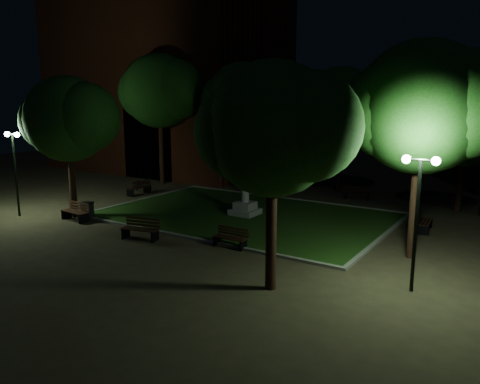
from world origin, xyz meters
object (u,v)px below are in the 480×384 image
object	(u,v)px
monument	(245,199)
bench_west_near	(76,212)
bench_near_left	(141,229)
bench_right_side	(423,222)
bicycle	(142,184)
bench_near_right	(231,238)
trash_bin	(87,211)
bench_left_side	(139,188)
bench_far_side	(357,193)

from	to	relation	value
monument	bench_west_near	size ratio (longest dim) A/B	1.78
monument	bench_near_left	size ratio (longest dim) A/B	1.72
bench_right_side	bicycle	size ratio (longest dim) A/B	0.94
monument	bench_west_near	distance (m)	9.02
bench_near_left	bench_near_right	xyz separation A→B (m)	(4.11, 1.25, -0.06)
bench_right_side	bench_west_near	bearing A→B (deg)	111.68
monument	trash_bin	xyz separation A→B (m)	(-6.66, -5.21, -0.48)
bench_left_side	bench_near_left	bearing A→B (deg)	45.55
bench_right_side	bicycle	distance (m)	18.60
bench_west_near	trash_bin	world-z (taller)	bench_west_near
trash_bin	bicycle	bearing A→B (deg)	113.26
bench_west_near	bench_left_side	distance (m)	7.06
bench_right_side	trash_bin	distance (m)	17.17
bench_far_side	trash_bin	world-z (taller)	trash_bin
monument	bench_right_side	distance (m)	9.13
bench_near_right	monument	bearing A→B (deg)	114.67
bench_near_left	bench_west_near	xyz separation A→B (m)	(-5.32, 0.62, -0.00)
monument	bench_near_left	distance (m)	6.54
bench_west_near	monument	bearing A→B (deg)	43.51
bench_near_left	bench_right_side	world-z (taller)	bench_near_left
bicycle	bench_left_side	bearing A→B (deg)	-141.50
monument	bench_far_side	distance (m)	8.40
bench_near_right	bench_far_side	size ratio (longest dim) A/B	0.91
bench_right_side	bench_far_side	distance (m)	7.41
bench_left_side	bench_far_side	world-z (taller)	bench_left_side
monument	bench_left_side	size ratio (longest dim) A/B	1.82
bench_left_side	trash_bin	xyz separation A→B (m)	(2.40, -6.26, 0.03)
trash_bin	bicycle	world-z (taller)	bicycle
bench_left_side	trash_bin	distance (m)	6.71
bench_left_side	bench_far_side	bearing A→B (deg)	117.19
bench_west_near	bench_right_side	xyz separation A→B (m)	(15.84, 7.85, -0.01)
bench_left_side	bench_right_side	size ratio (longest dim) A/B	0.99
bench_near_right	bicycle	bearing A→B (deg)	148.87
bench_near_right	bench_far_side	world-z (taller)	bench_far_side
monument	bench_far_side	bearing A→B (deg)	63.57
trash_bin	bicycle	xyz separation A→B (m)	(-3.08, 7.17, 0.02)
bench_right_side	bench_far_side	xyz separation A→B (m)	(-5.12, 5.36, -0.02)
bench_near_left	trash_bin	size ratio (longest dim) A/B	1.97
bicycle	bench_near_right	bearing A→B (deg)	-118.26
monument	bench_near_right	world-z (taller)	monument
bench_west_near	bench_near_left	bearing A→B (deg)	-2.31
bench_far_side	bicycle	world-z (taller)	bicycle
monument	bench_near_left	world-z (taller)	monument
bench_near_left	bicycle	size ratio (longest dim) A/B	0.98
bench_far_side	trash_bin	distance (m)	16.43
bench_right_side	trash_bin	xyz separation A→B (m)	(-15.51, -7.37, 0.03)
bench_left_side	bench_right_side	xyz separation A→B (m)	(17.92, 1.10, -0.00)
bench_near_right	trash_bin	world-z (taller)	trash_bin
monument	bench_near_right	distance (m)	5.65
bench_near_right	bench_far_side	xyz separation A→B (m)	(1.28, 12.57, 0.02)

